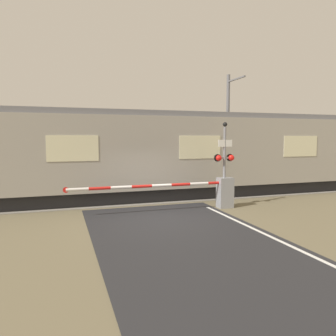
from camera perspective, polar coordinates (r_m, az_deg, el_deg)
The scene contains 6 objects.
ground_plane at distance 11.76m, azimuth -1.37°, elevation -8.67°, with size 80.00×80.00×0.00m, color #6B6047.
track_bed at distance 15.43m, azimuth -5.62°, elevation -5.25°, with size 36.00×3.20×0.13m.
train at distance 15.96m, azimuth 3.41°, elevation 2.45°, with size 19.69×3.01×4.01m.
crossing_barrier at distance 13.26m, azimuth 7.68°, elevation -4.05°, with size 6.58×0.44×1.23m.
signal_post at distance 13.42m, azimuth 9.83°, elevation 1.51°, with size 0.86×0.26×3.46m.
catenary_pole at distance 19.79m, azimuth 10.40°, elevation 6.84°, with size 0.20×1.90×6.52m.
Camera 1 is at (-3.34, -10.92, 2.82)m, focal length 35.00 mm.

